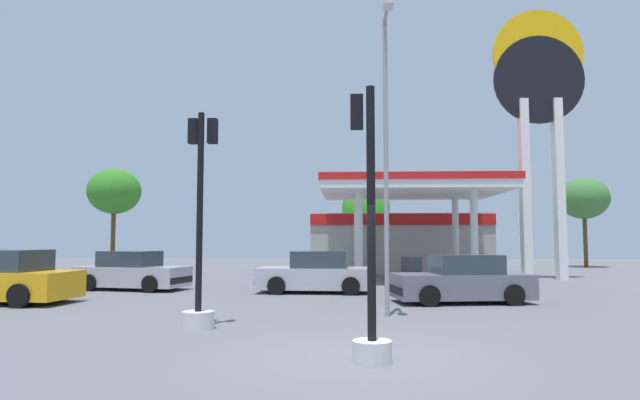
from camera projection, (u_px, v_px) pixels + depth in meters
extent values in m
plane|color=slate|center=(357.00, 356.00, 8.95)|extent=(90.00, 90.00, 0.00)
cube|color=#ADA89E|center=(396.00, 243.00, 32.56)|extent=(10.05, 7.00, 3.37)
cube|color=red|center=(402.00, 219.00, 29.12)|extent=(10.05, 0.12, 0.60)
cube|color=white|center=(410.00, 191.00, 25.40)|extent=(8.29, 7.14, 0.35)
cube|color=red|center=(410.00, 184.00, 25.43)|extent=(8.39, 7.24, 0.30)
cylinder|color=silver|center=(359.00, 237.00, 23.41)|extent=(0.32, 0.32, 4.06)
cylinder|color=silver|center=(474.00, 237.00, 23.17)|extent=(0.32, 0.32, 4.06)
cylinder|color=silver|center=(357.00, 238.00, 27.32)|extent=(0.32, 0.32, 4.06)
cylinder|color=silver|center=(456.00, 237.00, 27.08)|extent=(0.32, 0.32, 4.06)
cube|color=#4C4C51|center=(411.00, 269.00, 25.14)|extent=(0.90, 0.60, 1.10)
cube|color=white|center=(525.00, 189.00, 25.88)|extent=(0.40, 0.56, 8.77)
cube|color=white|center=(559.00, 188.00, 25.80)|extent=(0.40, 0.56, 8.77)
cylinder|color=black|center=(539.00, 80.00, 26.23)|extent=(4.36, 0.22, 4.36)
cylinder|color=#F2B20C|center=(538.00, 54.00, 26.34)|extent=(4.36, 0.22, 4.36)
cube|color=white|center=(538.00, 67.00, 26.34)|extent=(4.01, 0.08, 0.78)
cylinder|color=black|center=(429.00, 296.00, 15.45)|extent=(0.65, 0.30, 0.62)
cylinder|color=black|center=(414.00, 290.00, 17.11)|extent=(0.65, 0.30, 0.62)
cylinder|color=black|center=(514.00, 295.00, 15.70)|extent=(0.65, 0.30, 0.62)
cylinder|color=black|center=(490.00, 290.00, 17.36)|extent=(0.65, 0.30, 0.62)
cube|color=slate|center=(461.00, 286.00, 16.42)|extent=(4.30, 2.29, 0.74)
cube|color=#2D3842|center=(466.00, 265.00, 16.48)|extent=(2.15, 1.79, 0.62)
cube|color=black|center=(397.00, 290.00, 16.22)|extent=(0.35, 1.63, 0.23)
cylinder|color=black|center=(20.00, 296.00, 15.17)|extent=(0.71, 0.31, 0.69)
cylinder|color=black|center=(61.00, 290.00, 16.99)|extent=(0.71, 0.31, 0.69)
cube|color=orange|center=(0.00, 284.00, 16.31)|extent=(4.69, 2.36, 0.82)
cube|color=#2D3842|center=(6.00, 261.00, 16.34)|extent=(2.31, 1.89, 0.69)
cylinder|color=black|center=(277.00, 286.00, 18.79)|extent=(0.65, 0.24, 0.64)
cylinder|color=black|center=(284.00, 282.00, 20.50)|extent=(0.65, 0.24, 0.64)
cylinder|color=black|center=(351.00, 286.00, 18.57)|extent=(0.65, 0.24, 0.64)
cylinder|color=black|center=(352.00, 282.00, 20.28)|extent=(0.65, 0.24, 0.64)
cube|color=#B2B2BA|center=(316.00, 278.00, 19.55)|extent=(4.26, 1.91, 0.76)
cube|color=#2D3842|center=(320.00, 260.00, 19.58)|extent=(2.06, 1.63, 0.64)
cube|color=black|center=(260.00, 281.00, 19.71)|extent=(0.18, 1.68, 0.24)
cylinder|color=black|center=(174.00, 281.00, 21.09)|extent=(0.66, 0.34, 0.63)
cylinder|color=black|center=(150.00, 284.00, 19.45)|extent=(0.66, 0.34, 0.63)
cylinder|color=black|center=(117.00, 279.00, 21.73)|extent=(0.66, 0.34, 0.63)
cylinder|color=black|center=(90.00, 283.00, 20.09)|extent=(0.66, 0.34, 0.63)
cube|color=#B2B2BA|center=(133.00, 276.00, 20.61)|extent=(4.41, 2.53, 0.75)
cube|color=#2D3842|center=(130.00, 259.00, 20.69)|extent=(2.24, 1.90, 0.63)
cube|color=black|center=(181.00, 280.00, 20.09)|extent=(0.45, 1.64, 0.24)
cylinder|color=silver|center=(198.00, 320.00, 11.67)|extent=(0.70, 0.70, 0.38)
cylinder|color=black|center=(200.00, 211.00, 11.85)|extent=(0.14, 0.14, 4.40)
cube|color=black|center=(193.00, 131.00, 12.15)|extent=(0.21, 0.20, 0.57)
sphere|color=red|center=(195.00, 125.00, 12.28)|extent=(0.15, 0.15, 0.15)
sphere|color=#D89E0C|center=(195.00, 132.00, 12.27)|extent=(0.15, 0.15, 0.15)
sphere|color=green|center=(195.00, 140.00, 12.26)|extent=(0.15, 0.15, 0.15)
cube|color=black|center=(213.00, 131.00, 12.13)|extent=(0.21, 0.20, 0.57)
sphere|color=red|center=(214.00, 124.00, 12.26)|extent=(0.15, 0.15, 0.15)
sphere|color=#D89E0C|center=(214.00, 132.00, 12.25)|extent=(0.15, 0.15, 0.15)
sphere|color=green|center=(214.00, 140.00, 12.24)|extent=(0.15, 0.15, 0.15)
cylinder|color=silver|center=(372.00, 352.00, 8.45)|extent=(0.62, 0.62, 0.35)
cylinder|color=black|center=(371.00, 211.00, 8.61)|extent=(0.14, 0.14, 4.10)
cube|color=black|center=(357.00, 112.00, 8.90)|extent=(0.21, 0.20, 0.57)
sphere|color=red|center=(357.00, 103.00, 9.04)|extent=(0.15, 0.15, 0.15)
sphere|color=#D89E0C|center=(357.00, 114.00, 9.03)|extent=(0.15, 0.15, 0.15)
sphere|color=green|center=(357.00, 124.00, 9.01)|extent=(0.15, 0.15, 0.15)
cylinder|color=brown|center=(113.00, 238.00, 38.51)|extent=(0.31, 0.31, 4.00)
ellipsoid|color=#337F23|center=(114.00, 191.00, 38.76)|extent=(3.76, 3.76, 3.27)
cylinder|color=brown|center=(366.00, 246.00, 36.51)|extent=(0.33, 0.33, 2.90)
ellipsoid|color=#2F901F|center=(366.00, 207.00, 36.70)|extent=(3.27, 3.27, 3.47)
cylinder|color=brown|center=(585.00, 242.00, 37.04)|extent=(0.28, 0.28, 3.54)
ellipsoid|color=#3E7637|center=(584.00, 198.00, 37.26)|extent=(3.34, 3.34, 2.87)
cylinder|color=gray|center=(386.00, 164.00, 13.77)|extent=(0.12, 0.12, 7.74)
cylinder|color=gray|center=(386.00, 12.00, 13.45)|extent=(0.09, 1.20, 0.09)
cube|color=beige|center=(388.00, 4.00, 12.85)|extent=(0.24, 0.44, 0.16)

